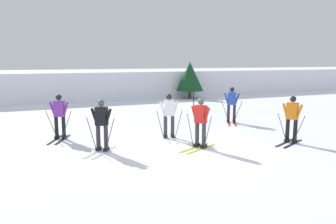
% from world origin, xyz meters
% --- Properties ---
extents(ground_plane, '(120.00, 120.00, 0.00)m').
position_xyz_m(ground_plane, '(0.00, 0.00, 0.00)').
color(ground_plane, white).
extents(far_snow_ridge, '(80.00, 9.87, 2.10)m').
position_xyz_m(far_snow_ridge, '(0.00, 19.71, 1.05)').
color(far_snow_ridge, white).
rests_on(far_snow_ridge, ground).
extents(skier_red, '(1.60, 1.04, 1.71)m').
position_xyz_m(skier_red, '(0.68, 0.33, 0.92)').
color(skier_red, gold).
rests_on(skier_red, ground).
extents(skier_orange, '(1.60, 1.02, 1.71)m').
position_xyz_m(skier_orange, '(4.04, -0.37, 0.92)').
color(skier_orange, black).
rests_on(skier_orange, ground).
extents(skier_black, '(1.30, 1.47, 1.71)m').
position_xyz_m(skier_black, '(-2.49, 1.25, 0.92)').
color(skier_black, silver).
rests_on(skier_black, ground).
extents(skier_purple, '(1.02, 1.60, 1.71)m').
position_xyz_m(skier_purple, '(-3.57, 3.61, 0.92)').
color(skier_purple, black).
rests_on(skier_purple, ground).
extents(skier_blue, '(1.11, 1.58, 1.71)m').
position_xyz_m(skier_blue, '(4.36, 3.88, 0.92)').
color(skier_blue, red).
rests_on(skier_blue, ground).
extents(skier_white, '(0.98, 1.64, 1.71)m').
position_xyz_m(skier_white, '(0.29, 2.10, 0.92)').
color(skier_white, silver).
rests_on(skier_white, ground).
extents(trail_marker_pole, '(0.05, 0.05, 2.22)m').
position_xyz_m(trail_marker_pole, '(5.06, 9.09, 1.11)').
color(trail_marker_pole, black).
rests_on(trail_marker_pole, ground).
extents(conifer_far_left, '(2.13, 2.13, 2.87)m').
position_xyz_m(conifer_far_left, '(7.35, 14.06, 1.74)').
color(conifer_far_left, '#513823').
rests_on(conifer_far_left, ground).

